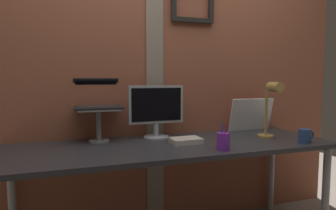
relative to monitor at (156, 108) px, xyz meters
name	(u,v)px	position (x,y,z in m)	size (l,w,h in m)	color
brick_wall_back	(160,55)	(0.09, 0.18, 0.39)	(3.14, 0.16, 2.67)	#9E563D
desk	(173,153)	(0.05, -0.23, -0.28)	(2.16, 0.70, 0.72)	#333338
monitor	(156,108)	(0.00, 0.00, 0.00)	(0.40, 0.18, 0.38)	#ADB2B7
laptop_stand	(99,119)	(-0.41, 0.00, -0.07)	(0.28, 0.22, 0.23)	gray
laptop	(97,100)	(-0.41, 0.07, 0.06)	(0.31, 0.29, 0.21)	black
whiteboard_panel	(251,115)	(0.82, 0.03, -0.09)	(0.38, 0.02, 0.27)	white
desk_lamp	(271,103)	(0.77, -0.28, 0.03)	(0.12, 0.20, 0.41)	tan
pen_cup	(223,141)	(0.29, -0.47, -0.17)	(0.08, 0.08, 0.17)	purple
coffee_mug	(305,136)	(0.90, -0.47, -0.17)	(0.12, 0.08, 0.09)	#2D4C8C
paper_clutter_stack	(186,140)	(0.14, -0.23, -0.20)	(0.20, 0.14, 0.03)	silver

